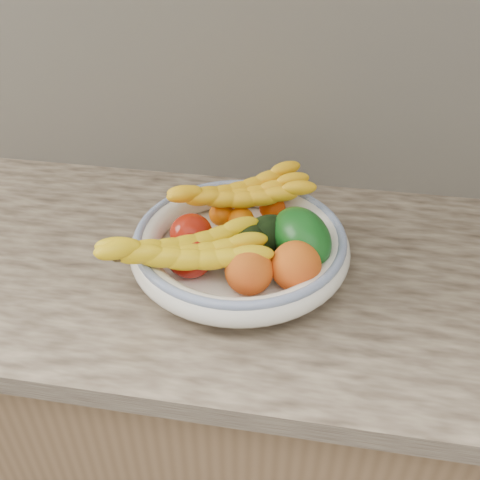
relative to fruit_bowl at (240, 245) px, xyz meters
name	(u,v)px	position (x,y,z in m)	size (l,w,h in m)	color
kitchen_counter	(242,403)	(0.00, 0.03, -0.48)	(2.44, 0.66, 1.40)	brown
fruit_bowl	(240,245)	(0.00, 0.00, 0.00)	(0.39, 0.39, 0.08)	white
clementine_back_left	(222,214)	(-0.05, 0.08, 0.01)	(0.05, 0.05, 0.04)	orange
clementine_back_right	(272,208)	(0.04, 0.12, 0.01)	(0.05, 0.05, 0.05)	#FF5005
clementine_back_mid	(241,219)	(-0.01, 0.07, 0.01)	(0.05, 0.05, 0.05)	orange
tomato_left	(191,233)	(-0.09, 0.00, 0.01)	(0.08, 0.08, 0.07)	#A0180A
tomato_near_left	(190,256)	(-0.08, -0.06, 0.01)	(0.08, 0.08, 0.07)	#AD140B
avocado_center	(248,241)	(0.01, -0.01, 0.02)	(0.07, 0.10, 0.07)	black
avocado_right	(266,235)	(0.04, 0.02, 0.02)	(0.07, 0.10, 0.07)	black
green_mango	(301,238)	(0.11, 0.00, 0.03)	(0.09, 0.14, 0.10)	#0D4A12
peach_front	(249,271)	(0.03, -0.09, 0.02)	(0.08, 0.08, 0.08)	orange
peach_right	(296,266)	(0.10, -0.07, 0.02)	(0.08, 0.08, 0.08)	orange
banana_bunch_back	(240,197)	(-0.02, 0.10, 0.04)	(0.29, 0.11, 0.08)	yellow
banana_bunch_front	(185,255)	(-0.08, -0.09, 0.03)	(0.30, 0.12, 0.08)	yellow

